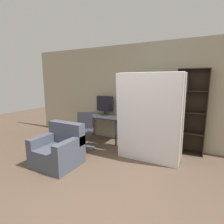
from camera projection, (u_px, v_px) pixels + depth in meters
The scene contains 9 objects.
ground_plane at pixel (96, 204), 2.49m from camera, with size 16.00×16.00×0.00m, color brown.
wall_back at pixel (151, 95), 4.64m from camera, with size 8.00×0.06×2.70m.
desk at pixel (103, 119), 5.07m from camera, with size 1.20×0.61×0.72m.
monitor at pixel (105, 105), 5.16m from camera, with size 0.55×0.25×0.56m.
office_chair at pixel (85, 134), 4.53m from camera, with size 0.60×0.60×0.92m.
bookshelf at pixel (187, 112), 4.15m from camera, with size 0.67×0.31×2.00m.
mattress_near at pixel (148, 119), 3.64m from camera, with size 1.32×0.39×1.90m.
mattress_far at pixel (153, 115), 3.98m from camera, with size 1.32×0.38×1.90m.
armchair at pixel (59, 149), 3.63m from camera, with size 0.85×0.80×0.85m.
Camera 1 is at (1.23, -1.85, 1.74)m, focal length 28.00 mm.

